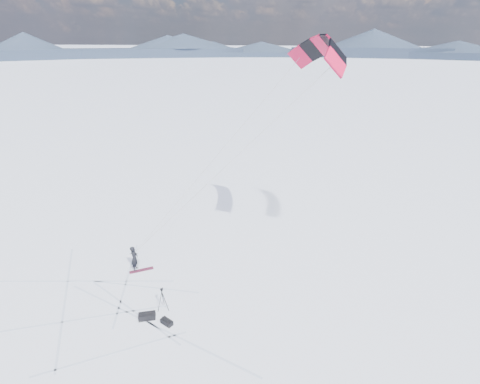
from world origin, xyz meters
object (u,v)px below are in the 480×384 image
(gear_bag_b, at_px, (167,322))
(gear_bag_a, at_px, (147,316))
(snowkiter, at_px, (136,269))
(tripod, at_px, (162,296))
(snowboard, at_px, (141,270))

(gear_bag_b, bearing_deg, gear_bag_a, -162.01)
(gear_bag_a, xyz_separation_m, gear_bag_b, (1.23, -0.09, -0.04))
(snowkiter, xyz_separation_m, tripod, (3.49, -2.98, 0.94))
(snowkiter, relative_size, tripod, 1.23)
(snowboard, distance_m, gear_bag_a, 4.65)
(snowboard, distance_m, gear_bag_b, 5.48)
(snowkiter, height_order, tripod, tripod)
(snowkiter, distance_m, gear_bag_b, 5.77)
(tripod, height_order, gear_bag_b, tripod)
(tripod, xyz_separation_m, gear_bag_b, (0.68, -1.01, -0.80))
(tripod, bearing_deg, snowboard, 144.87)
(snowkiter, relative_size, gear_bag_b, 2.30)
(snowboard, bearing_deg, gear_bag_a, -92.54)
(tripod, bearing_deg, gear_bag_a, -112.01)
(tripod, distance_m, gear_bag_b, 1.45)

